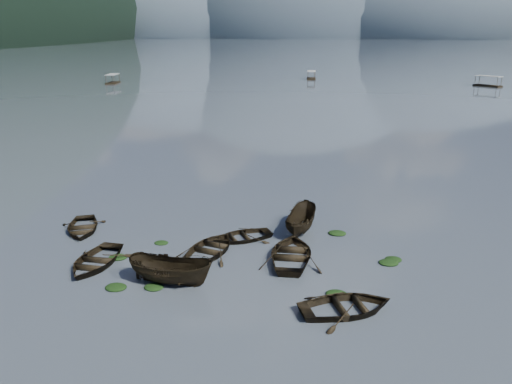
# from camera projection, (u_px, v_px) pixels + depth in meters

# --- Properties ---
(ground_plane) EXTENTS (2400.00, 2400.00, 0.00)m
(ground_plane) POSITION_uv_depth(u_px,v_px,m) (219.00, 310.00, 23.56)
(ground_plane) COLOR #49515B
(haze_mtn_a) EXTENTS (520.00, 520.00, 280.00)m
(haze_mtn_a) POSITION_uv_depth(u_px,v_px,m) (186.00, 36.00, 905.62)
(haze_mtn_a) COLOR #475666
(haze_mtn_a) RESTS_ON ground
(haze_mtn_b) EXTENTS (520.00, 520.00, 340.00)m
(haze_mtn_b) POSITION_uv_depth(u_px,v_px,m) (296.00, 36.00, 877.79)
(haze_mtn_b) COLOR #475666
(haze_mtn_b) RESTS_ON ground
(haze_mtn_c) EXTENTS (520.00, 520.00, 260.00)m
(haze_mtn_c) POSITION_uv_depth(u_px,v_px,m) (413.00, 36.00, 849.97)
(haze_mtn_c) COLOR #475666
(haze_mtn_c) RESTS_ON ground
(rowboat_0) EXTENTS (3.44, 4.65, 0.93)m
(rowboat_0) POSITION_uv_depth(u_px,v_px,m) (96.00, 265.00, 28.12)
(rowboat_0) COLOR black
(rowboat_0) RESTS_ON ground
(rowboat_1) EXTENTS (4.31, 5.20, 0.93)m
(rowboat_1) POSITION_uv_depth(u_px,v_px,m) (211.00, 252.00, 29.69)
(rowboat_1) COLOR black
(rowboat_1) RESTS_ON ground
(rowboat_2) EXTENTS (4.81, 2.29, 1.79)m
(rowboat_2) POSITION_uv_depth(u_px,v_px,m) (171.00, 283.00, 26.07)
(rowboat_2) COLOR black
(rowboat_2) RESTS_ON ground
(rowboat_3) EXTENTS (3.68, 5.08, 1.04)m
(rowboat_3) POSITION_uv_depth(u_px,v_px,m) (292.00, 259.00, 28.86)
(rowboat_3) COLOR black
(rowboat_3) RESTS_ON ground
(rowboat_4) EXTENTS (5.42, 4.69, 0.94)m
(rowboat_4) POSITION_uv_depth(u_px,v_px,m) (346.00, 311.00, 23.47)
(rowboat_4) COLOR black
(rowboat_4) RESTS_ON ground
(rowboat_6) EXTENTS (4.29, 4.95, 0.86)m
(rowboat_6) POSITION_uv_depth(u_px,v_px,m) (83.00, 231.00, 32.86)
(rowboat_6) COLOR black
(rowboat_6) RESTS_ON ground
(rowboat_7) EXTENTS (4.71, 4.33, 0.80)m
(rowboat_7) POSITION_uv_depth(u_px,v_px,m) (242.00, 239.00, 31.55)
(rowboat_7) COLOR black
(rowboat_7) RESTS_ON ground
(rowboat_8) EXTENTS (2.32, 4.63, 1.71)m
(rowboat_8) POSITION_uv_depth(u_px,v_px,m) (300.00, 231.00, 32.81)
(rowboat_8) COLOR black
(rowboat_8) RESTS_ON ground
(weed_clump_0) EXTENTS (1.03, 0.84, 0.22)m
(weed_clump_0) POSITION_uv_depth(u_px,v_px,m) (154.00, 288.00, 25.59)
(weed_clump_0) COLOR black
(weed_clump_0) RESTS_ON ground
(weed_clump_1) EXTENTS (1.13, 0.90, 0.25)m
(weed_clump_1) POSITION_uv_depth(u_px,v_px,m) (116.00, 288.00, 25.56)
(weed_clump_1) COLOR black
(weed_clump_1) RESTS_ON ground
(weed_clump_2) EXTENTS (1.09, 0.87, 0.24)m
(weed_clump_2) POSITION_uv_depth(u_px,v_px,m) (336.00, 295.00, 24.92)
(weed_clump_2) COLOR black
(weed_clump_2) RESTS_ON ground
(weed_clump_3) EXTENTS (0.97, 0.82, 0.22)m
(weed_clump_3) POSITION_uv_depth(u_px,v_px,m) (393.00, 260.00, 28.67)
(weed_clump_3) COLOR black
(weed_clump_3) RESTS_ON ground
(weed_clump_4) EXTENTS (1.11, 0.88, 0.23)m
(weed_clump_4) POSITION_uv_depth(u_px,v_px,m) (388.00, 264.00, 28.25)
(weed_clump_4) COLOR black
(weed_clump_4) RESTS_ON ground
(weed_clump_5) EXTENTS (1.08, 0.87, 0.23)m
(weed_clump_5) POSITION_uv_depth(u_px,v_px,m) (118.00, 258.00, 28.93)
(weed_clump_5) COLOR black
(weed_clump_5) RESTS_ON ground
(weed_clump_6) EXTENTS (0.88, 0.73, 0.18)m
(weed_clump_6) POSITION_uv_depth(u_px,v_px,m) (161.00, 243.00, 30.92)
(weed_clump_6) COLOR black
(weed_clump_6) RESTS_ON ground
(weed_clump_7) EXTENTS (1.17, 0.93, 0.25)m
(weed_clump_7) POSITION_uv_depth(u_px,v_px,m) (337.00, 234.00, 32.31)
(weed_clump_7) COLOR black
(weed_clump_7) RESTS_ON ground
(pontoon_left) EXTENTS (3.06, 5.84, 2.14)m
(pontoon_left) POSITION_uv_depth(u_px,v_px,m) (113.00, 84.00, 120.66)
(pontoon_left) COLOR black
(pontoon_left) RESTS_ON ground
(pontoon_centre) EXTENTS (2.53, 5.45, 2.04)m
(pontoon_centre) POSITION_uv_depth(u_px,v_px,m) (311.00, 79.00, 131.11)
(pontoon_centre) COLOR black
(pontoon_centre) RESTS_ON ground
(pontoon_right) EXTENTS (6.10, 5.82, 2.28)m
(pontoon_right) POSITION_uv_depth(u_px,v_px,m) (487.00, 86.00, 114.74)
(pontoon_right) COLOR black
(pontoon_right) RESTS_ON ground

